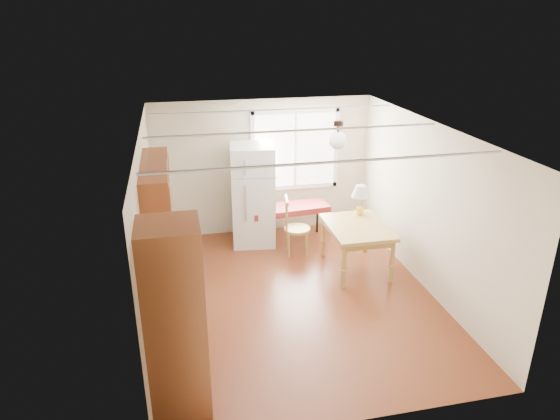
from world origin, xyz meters
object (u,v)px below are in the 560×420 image
object	(u,v)px
bench	(289,209)
chair	(292,222)
refrigerator	(253,195)
dining_table	(357,231)

from	to	relation	value
bench	chair	bearing A→B (deg)	-104.34
refrigerator	bench	size ratio (longest dim) A/B	1.23
refrigerator	bench	world-z (taller)	refrigerator
bench	chair	xyz separation A→B (m)	(-0.09, -0.57, -0.01)
bench	chair	distance (m)	0.58
dining_table	chair	size ratio (longest dim) A/B	1.21
bench	dining_table	world-z (taller)	dining_table
dining_table	chair	xyz separation A→B (m)	(-0.89, 0.75, -0.08)
chair	dining_table	bearing A→B (deg)	-31.37
dining_table	refrigerator	bearing A→B (deg)	136.75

